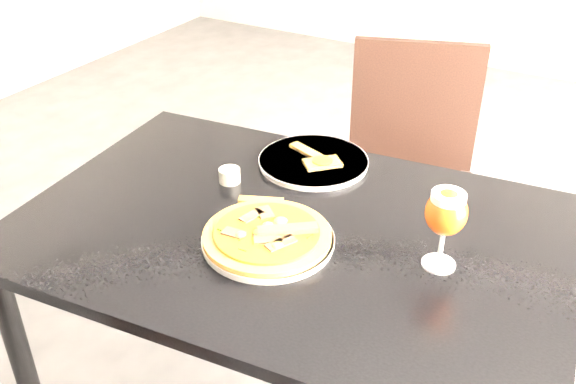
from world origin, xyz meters
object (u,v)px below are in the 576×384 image
Objects in this scene: pizza at (268,234)px; beer_glass at (446,213)px; chair_far at (407,179)px; dining_table at (290,258)px.

beer_glass is at bearing 17.77° from pizza.
chair_far is 3.40× the size of pizza.
pizza is 1.57× the size of beer_glass.
dining_table is 4.68× the size of pizza.
dining_table is 0.39m from beer_glass.
pizza is 0.37m from beer_glass.
dining_table is at bearing -175.64° from beer_glass.
beer_glass is (0.33, 0.03, 0.21)m from dining_table.
pizza is at bearing -162.23° from beer_glass.
chair_far is at bearing 113.60° from beer_glass.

